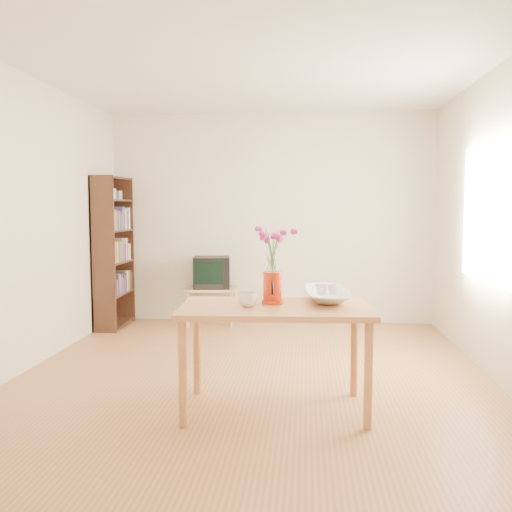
# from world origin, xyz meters

# --- Properties ---
(room) EXTENTS (4.50, 4.50, 4.50)m
(room) POSITION_xyz_m (0.03, 0.00, 1.30)
(room) COLOR #986136
(room) RESTS_ON ground
(table) EXTENTS (1.36, 0.82, 0.75)m
(table) POSITION_xyz_m (0.24, -0.79, 0.66)
(table) COLOR #AC6A3B
(table) RESTS_ON ground
(tv_stand) EXTENTS (0.60, 0.45, 0.46)m
(tv_stand) POSITION_xyz_m (-0.70, 1.97, 0.39)
(tv_stand) COLOR tan
(tv_stand) RESTS_ON ground
(bookshelf) EXTENTS (0.28, 0.70, 1.80)m
(bookshelf) POSITION_xyz_m (-1.85, 1.75, 0.84)
(bookshelf) COLOR black
(bookshelf) RESTS_ON ground
(pitcher) EXTENTS (0.15, 0.23, 0.23)m
(pitcher) POSITION_xyz_m (0.21, -0.70, 0.85)
(pitcher) COLOR red
(pitcher) RESTS_ON table
(flowers) EXTENTS (0.26, 0.26, 0.37)m
(flowers) POSITION_xyz_m (0.21, -0.70, 1.15)
(flowers) COLOR #EF38B3
(flowers) RESTS_ON pitcher
(mug) EXTENTS (0.18, 0.18, 0.10)m
(mug) POSITION_xyz_m (0.05, -0.85, 0.80)
(mug) COLOR white
(mug) RESTS_ON table
(bowl) EXTENTS (0.52, 0.52, 0.46)m
(bowl) POSITION_xyz_m (0.60, -0.53, 0.98)
(bowl) COLOR white
(bowl) RESTS_ON table
(teacup_a) EXTENTS (0.10, 0.10, 0.07)m
(teacup_a) POSITION_xyz_m (0.56, -0.53, 0.94)
(teacup_a) COLOR white
(teacup_a) RESTS_ON bowl
(teacup_b) EXTENTS (0.09, 0.09, 0.06)m
(teacup_b) POSITION_xyz_m (0.65, -0.51, 0.93)
(teacup_b) COLOR white
(teacup_b) RESTS_ON bowl
(television) EXTENTS (0.49, 0.47, 0.38)m
(television) POSITION_xyz_m (-0.70, 1.98, 0.65)
(television) COLOR black
(television) RESTS_ON tv_stand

